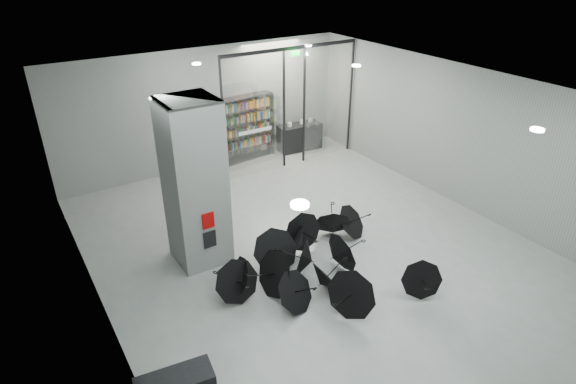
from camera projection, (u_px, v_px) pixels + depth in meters
room at (338, 156)px, 10.12m from camera, size 14.00×14.02×4.01m
column at (195, 184)px, 10.81m from camera, size 1.20×1.20×4.00m
fire_cabinet at (208, 221)px, 10.65m from camera, size 0.28×0.04×0.38m
info_panel at (210, 239)px, 10.88m from camera, size 0.30×0.03×0.42m
exit_sign at (295, 54)px, 14.77m from camera, size 0.30×0.06×0.15m
glass_partition at (292, 103)px, 15.68m from camera, size 5.06×0.08×4.00m
bookshelf at (245, 128)px, 16.56m from camera, size 2.12×0.64×2.29m
shop_counter at (299, 137)px, 17.65m from camera, size 1.66×0.77×0.97m
umbrella_cluster at (308, 265)px, 10.93m from camera, size 4.86×4.07×1.33m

